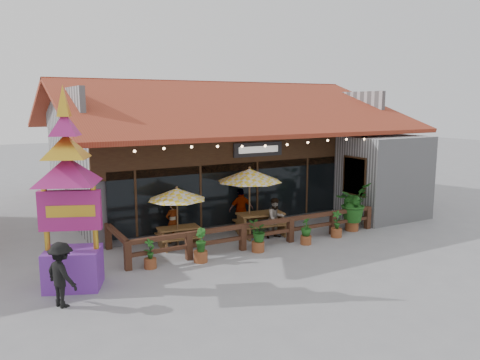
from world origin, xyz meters
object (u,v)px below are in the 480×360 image
picnic_table_left (179,233)px  picnic_table_right (260,220)px  pedestrian (62,275)px  umbrella_right (250,175)px  umbrella_left (177,194)px  tropical_plant (353,204)px  thai_sign_tower (68,176)px

picnic_table_left → picnic_table_right: 3.32m
pedestrian → picnic_table_right: bearing=-91.9°
umbrella_right → picnic_table_right: 1.80m
umbrella_left → pedestrian: (-4.31, -3.12, -1.08)m
picnic_table_left → picnic_table_right: picnic_table_right is taller
picnic_table_right → tropical_plant: size_ratio=1.03×
umbrella_right → tropical_plant: umbrella_right is taller
umbrella_left → tropical_plant: (6.88, -1.30, -0.81)m
umbrella_left → picnic_table_left: (0.07, 0.12, -1.44)m
picnic_table_left → tropical_plant: bearing=-11.8°
picnic_table_right → pedestrian: (-7.70, -3.11, 0.25)m
umbrella_right → thai_sign_tower: thai_sign_tower is taller
umbrella_left → pedestrian: bearing=-144.1°
thai_sign_tower → pedestrian: 2.59m
umbrella_left → pedestrian: umbrella_left is taller
picnic_table_left → thai_sign_tower: thai_sign_tower is taller
picnic_table_left → tropical_plant: 6.98m
umbrella_left → pedestrian: 5.42m
picnic_table_left → thai_sign_tower: bearing=-151.7°
thai_sign_tower → tropical_plant: bearing=3.7°
umbrella_right → umbrella_left: bearing=-177.4°
picnic_table_left → thai_sign_tower: size_ratio=0.26×
umbrella_right → picnic_table_left: bearing=-179.6°
umbrella_right → picnic_table_left: size_ratio=1.70×
picnic_table_right → tropical_plant: bearing=-20.4°
pedestrian → umbrella_left: bearing=-78.0°
thai_sign_tower → tropical_plant: thai_sign_tower is taller
picnic_table_left → tropical_plant: (6.81, -1.42, 0.62)m
umbrella_right → picnic_table_left: 3.45m
umbrella_right → thai_sign_tower: (-6.83, -2.13, 0.79)m
pedestrian → picnic_table_left: bearing=-77.5°
picnic_table_left → thai_sign_tower: (-3.92, -2.11, 2.64)m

